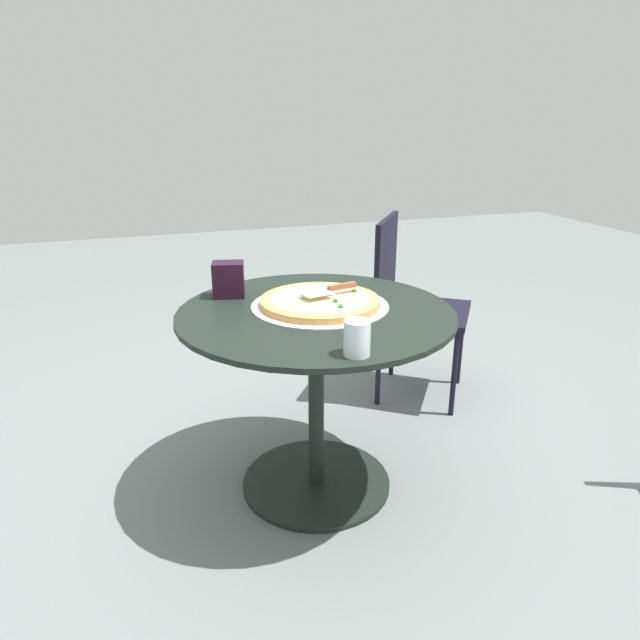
% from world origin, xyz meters
% --- Properties ---
extents(ground_plane, '(10.00, 10.00, 0.00)m').
position_xyz_m(ground_plane, '(0.00, 0.00, 0.00)').
color(ground_plane, slate).
extents(patio_table, '(0.93, 0.93, 0.69)m').
position_xyz_m(patio_table, '(0.00, 0.00, 0.49)').
color(patio_table, black).
rests_on(patio_table, ground).
extents(pizza_on_tray, '(0.47, 0.47, 0.05)m').
position_xyz_m(pizza_on_tray, '(-0.04, 0.03, 0.70)').
color(pizza_on_tray, silver).
rests_on(pizza_on_tray, patio_table).
extents(pizza_server, '(0.10, 0.22, 0.02)m').
position_xyz_m(pizza_server, '(-0.05, 0.07, 0.74)').
color(pizza_server, silver).
rests_on(pizza_server, pizza_on_tray).
extents(drinking_cup, '(0.07, 0.07, 0.10)m').
position_xyz_m(drinking_cup, '(0.39, -0.01, 0.74)').
color(drinking_cup, silver).
rests_on(drinking_cup, patio_table).
extents(napkin_dispenser, '(0.11, 0.13, 0.13)m').
position_xyz_m(napkin_dispenser, '(-0.25, -0.25, 0.75)').
color(napkin_dispenser, black).
rests_on(napkin_dispenser, patio_table).
extents(patio_chair_near, '(0.57, 0.57, 0.86)m').
position_xyz_m(patio_chair_near, '(-0.58, 0.65, 0.50)').
color(patio_chair_near, black).
rests_on(patio_chair_near, ground).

